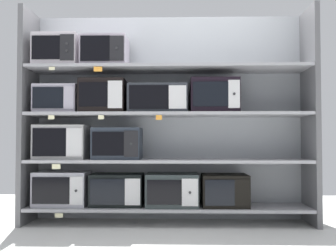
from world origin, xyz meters
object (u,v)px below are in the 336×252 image
Objects in this scene: microwave_0 at (62,188)px; microwave_10 at (59,52)px; microwave_2 at (172,190)px; microwave_7 at (104,97)px; microwave_5 at (118,144)px; microwave_3 at (225,190)px; microwave_8 at (158,99)px; microwave_4 at (62,142)px; microwave_11 at (105,53)px; microwave_9 at (214,96)px; microwave_1 at (117,190)px; microwave_6 at (58,99)px.

microwave_10 is at bearing 179.82° from microwave_0.
microwave_2 is at bearing 0.01° from microwave_0.
microwave_5 is at bearing -0.05° from microwave_7.
microwave_8 reaches higher than microwave_3.
microwave_2 is (1.10, 0.00, -0.01)m from microwave_0.
microwave_10 is at bearing -180.00° from microwave_2.
microwave_4 is 0.99m from microwave_11.
microwave_7 is at bearing 0.03° from microwave_0.
microwave_9 is 1.17m from microwave_11.
microwave_0 is at bearing -179.99° from microwave_9.
microwave_1 is 1.20× the size of microwave_6.
microwave_11 is at bearing -179.98° from microwave_9.
microwave_2 is at bearing 0.02° from microwave_1.
microwave_4 is 1.16× the size of microwave_7.
microwave_8 is 1.30× the size of microwave_11.
microwave_5 is 1.09m from microwave_10.
microwave_1 is 1.01× the size of microwave_4.
microwave_10 reaches higher than microwave_8.
microwave_2 reaches higher than microwave_3.
microwave_8 reaches higher than microwave_5.
microwave_8 is 0.71m from microwave_11.
microwave_3 is at bearing 0.02° from microwave_8.
microwave_1 is 1.09× the size of microwave_9.
microwave_1 is at bearing 0.06° from microwave_11.
microwave_7 is (0.42, 0.00, 0.91)m from microwave_0.
microwave_9 is (0.96, 0.00, 0.93)m from microwave_1.
microwave_6 is 0.98× the size of microwave_10.
microwave_4 reaches higher than microwave_0.
microwave_1 is 1.00× the size of microwave_2.
microwave_1 is 0.89× the size of microwave_8.
microwave_1 is 1.18× the size of microwave_10.
microwave_6 reaches higher than microwave_5.
microwave_4 is at bearing -179.99° from microwave_2.
microwave_4 is at bearing -180.00° from microwave_1.
microwave_8 reaches higher than microwave_2.
microwave_9 reaches higher than microwave_4.
microwave_9 reaches higher than microwave_6.
microwave_7 is 0.44m from microwave_11.
microwave_10 is at bearing 179.98° from microwave_1.
microwave_10 is (-0.60, -0.00, 0.92)m from microwave_5.
microwave_10 is at bearing 179.96° from microwave_11.
microwave_10 is at bearing -180.00° from microwave_5.
microwave_2 is at bearing -0.01° from microwave_7.
microwave_5 is at bearing 0.14° from microwave_11.
microwave_2 is 0.51m from microwave_3.
microwave_2 is 1.17× the size of microwave_10.
microwave_6 and microwave_8 have the same top height.
microwave_7 is (0.46, 0.00, 0.03)m from microwave_6.
microwave_4 is at bearing -179.98° from microwave_5.
microwave_3 is 1.03× the size of microwave_10.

